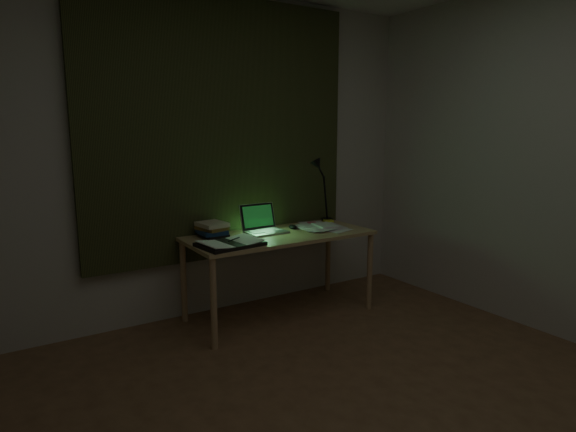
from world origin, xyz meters
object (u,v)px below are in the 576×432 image
object	(u,v)px
laptop	(266,219)
open_textbook	(230,243)
book_stack	(213,230)
loose_papers	(319,226)
desk	(280,275)
desk_lamp	(328,190)

from	to	relation	value
laptop	open_textbook	size ratio (longest dim) A/B	0.81
book_stack	loose_papers	xyz separation A→B (m)	(0.88, -0.14, -0.05)
desk	desk_lamp	distance (m)	0.92
loose_papers	desk	bearing A→B (deg)	-175.08
open_textbook	laptop	bearing A→B (deg)	22.25
desk	loose_papers	xyz separation A→B (m)	(0.40, 0.03, 0.34)
desk	open_textbook	bearing A→B (deg)	-163.53
laptop	loose_papers	size ratio (longest dim) A/B	0.97
laptop	loose_papers	bearing A→B (deg)	-7.84
laptop	book_stack	size ratio (longest dim) A/B	1.59
open_textbook	book_stack	bearing A→B (deg)	81.61
laptop	book_stack	bearing A→B (deg)	166.21
open_textbook	desk_lamp	bearing A→B (deg)	12.76
laptop	desk_lamp	size ratio (longest dim) A/B	0.64
laptop	open_textbook	distance (m)	0.49
laptop	loose_papers	distance (m)	0.48
loose_papers	laptop	bearing A→B (deg)	173.74
book_stack	loose_papers	size ratio (longest dim) A/B	0.61
book_stack	desk	bearing A→B (deg)	-19.93
book_stack	loose_papers	world-z (taller)	book_stack
loose_papers	desk_lamp	distance (m)	0.42
laptop	open_textbook	xyz separation A→B (m)	(-0.42, -0.23, -0.09)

